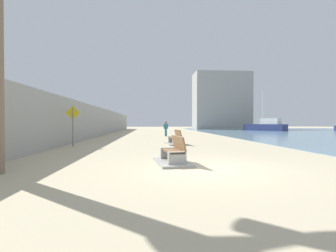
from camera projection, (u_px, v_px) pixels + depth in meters
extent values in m
plane|color=#C6B793|center=(167.00, 137.00, 25.73)|extent=(120.00, 120.00, 0.00)
cube|color=#9E9E99|center=(94.00, 122.00, 25.16)|extent=(0.80, 64.00, 3.07)
cube|color=#9E9E99|center=(177.00, 159.00, 8.15)|extent=(0.62, 0.28, 0.50)
cube|color=#9E9E99|center=(168.00, 154.00, 9.52)|extent=(0.62, 0.28, 0.50)
cube|color=olive|center=(172.00, 151.00, 8.84)|extent=(0.71, 1.65, 0.06)
cube|color=olive|center=(178.00, 143.00, 8.88)|extent=(0.37, 1.61, 0.50)
cube|color=#9E9E99|center=(172.00, 162.00, 8.84)|extent=(1.37, 2.23, 0.08)
cube|color=#9E9E99|center=(177.00, 141.00, 15.80)|extent=(0.62, 0.27, 0.50)
cube|color=#9E9E99|center=(172.00, 140.00, 17.17)|extent=(0.62, 0.27, 0.50)
cube|color=olive|center=(175.00, 138.00, 16.49)|extent=(0.70, 1.65, 0.06)
cube|color=olive|center=(178.00, 133.00, 16.53)|extent=(0.36, 1.61, 0.50)
cube|color=#9E9E99|center=(175.00, 144.00, 16.49)|extent=(1.36, 2.22, 0.08)
cylinder|color=teal|center=(166.00, 133.00, 26.26)|extent=(0.12, 0.12, 0.78)
cylinder|color=teal|center=(165.00, 133.00, 26.19)|extent=(0.12, 0.12, 0.78)
cube|color=teal|center=(166.00, 126.00, 26.22)|extent=(0.37, 0.29, 0.55)
sphere|color=brown|center=(166.00, 122.00, 26.21)|extent=(0.21, 0.21, 0.21)
cylinder|color=teal|center=(168.00, 126.00, 26.32)|extent=(0.09, 0.09, 0.50)
cylinder|color=teal|center=(164.00, 126.00, 26.11)|extent=(0.09, 0.09, 0.50)
cube|color=navy|center=(265.00, 127.00, 43.07)|extent=(5.62, 7.19, 1.12)
cube|color=white|center=(271.00, 121.00, 42.18)|extent=(2.89, 3.44, 1.01)
cylinder|color=silver|center=(263.00, 107.00, 43.31)|extent=(0.12, 0.12, 5.92)
cylinder|color=slate|center=(73.00, 127.00, 14.96)|extent=(0.08, 0.08, 2.35)
cube|color=yellow|center=(73.00, 113.00, 14.95)|extent=(0.85, 0.03, 0.85)
cube|color=#9E9E99|center=(221.00, 101.00, 54.58)|extent=(12.00, 6.00, 12.30)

